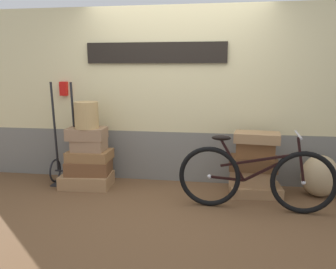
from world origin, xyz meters
name	(u,v)px	position (x,y,z in m)	size (l,w,h in m)	color
ground	(168,202)	(0.00, 0.00, -0.03)	(8.77, 5.20, 0.06)	brown
station_building	(178,96)	(0.01, 0.85, 1.22)	(6.77, 0.74, 2.44)	slate
suitcase_0	(87,180)	(-1.19, 0.32, 0.09)	(0.67, 0.47, 0.18)	#9E754C
suitcase_1	(89,167)	(-1.17, 0.36, 0.27)	(0.58, 0.44, 0.19)	brown
suitcase_2	(90,155)	(-1.15, 0.37, 0.43)	(0.57, 0.42, 0.13)	olive
suitcase_3	(89,145)	(-1.16, 0.37, 0.57)	(0.43, 0.32, 0.16)	#937051
suitcase_4	(87,134)	(-1.18, 0.38, 0.73)	(0.50, 0.35, 0.16)	#937051
suitcase_5	(255,190)	(1.07, 0.34, 0.07)	(0.64, 0.40, 0.13)	#9E754C
suitcase_6	(252,177)	(1.03, 0.36, 0.24)	(0.55, 0.36, 0.21)	#9E754C
suitcase_7	(253,163)	(1.04, 0.36, 0.41)	(0.59, 0.39, 0.15)	brown
suitcase_8	(255,149)	(1.05, 0.37, 0.59)	(0.47, 0.29, 0.21)	brown
suitcase_9	(257,137)	(1.07, 0.33, 0.76)	(0.55, 0.34, 0.12)	#9E754C
wicker_basket	(86,115)	(-1.17, 0.35, 0.99)	(0.32, 0.32, 0.36)	tan
luggage_trolley	(66,161)	(-1.54, 0.43, 0.32)	(0.37, 0.39, 1.42)	black
burlap_sack	(320,176)	(1.87, 0.42, 0.27)	(0.46, 0.39, 0.53)	tan
bicycle	(255,178)	(1.02, -0.15, 0.38)	(1.76, 0.46, 0.91)	black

